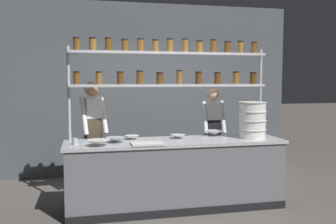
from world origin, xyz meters
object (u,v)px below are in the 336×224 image
Objects in this scene: cutting_board at (147,144)px; prep_bowl_near_right at (178,137)px; prep_bowl_near_left at (99,143)px; chef_left at (93,131)px; serving_cup_front at (75,141)px; prep_bowl_far_left at (116,140)px; chef_center at (213,132)px; prep_bowl_center_back at (214,133)px; prep_bowl_center_front at (132,137)px; container_stack at (252,120)px; spice_shelf_unit at (171,71)px.

prep_bowl_near_right is (0.50, 0.39, 0.02)m from cutting_board.
prep_bowl_near_left is 1.37× the size of prep_bowl_near_right.
serving_cup_front is (-0.24, -0.68, -0.03)m from chef_left.
prep_bowl_near_right is 0.81× the size of prep_bowl_far_left.
chef_center is at bearing 20.25° from serving_cup_front.
chef_center is 0.46m from prep_bowl_center_back.
prep_bowl_center_back is at bearing -28.52° from chef_left.
prep_bowl_near_right is 0.88m from prep_bowl_far_left.
chef_left is 1.86m from chef_center.
prep_bowl_center_back is (1.20, 0.08, 0.01)m from prep_bowl_center_front.
prep_bowl_near_left is at bearing 176.25° from cutting_board.
serving_cup_front reaches higher than prep_bowl_center_front.
prep_bowl_center_front is 0.79m from serving_cup_front.
cutting_board is at bearing -33.46° from prep_bowl_far_left.
serving_cup_front is at bearing 149.87° from prep_bowl_near_left.
serving_cup_front is at bearing -156.68° from chef_center.
prep_bowl_center_front is at bearing 106.47° from cutting_board.
chef_center reaches higher than container_stack.
prep_bowl_near_left is 1.11× the size of prep_bowl_far_left.
chef_left reaches higher than prep_bowl_center_front.
spice_shelf_unit is at bearing 28.04° from prep_bowl_near_left.
prep_bowl_near_right is at bearing 9.42° from prep_bowl_far_left.
chef_left is at bearing 168.65° from prep_bowl_center_back.
chef_center reaches higher than prep_bowl_far_left.
prep_bowl_near_right is (1.14, -0.49, -0.05)m from chef_left.
prep_bowl_near_left is at bearing -30.13° from serving_cup_front.
prep_bowl_near_right is (-0.71, -0.58, 0.03)m from chef_center.
prep_bowl_far_left is at bearing 43.09° from prep_bowl_near_left.
prep_bowl_center_front is at bearing 42.17° from prep_bowl_near_left.
spice_shelf_unit is 1.41m from chef_left.
container_stack is 1.69m from prep_bowl_center_front.
prep_bowl_far_left reaches higher than prep_bowl_near_right.
container_stack is at bearing -64.94° from chef_center.
prep_bowl_near_left and prep_bowl_center_back have the same top height.
cutting_board is 4.97× the size of serving_cup_front.
serving_cup_front is at bearing -175.29° from prep_bowl_far_left.
cutting_board is 0.91m from serving_cup_front.
chef_left is at bearing 93.38° from prep_bowl_near_left.
chef_center is 2.23m from serving_cup_front.
container_stack is 1.90m from prep_bowl_far_left.
prep_bowl_near_left is 1.74m from prep_bowl_center_back.
spice_shelf_unit is 1.64m from serving_cup_front.
prep_bowl_near_left is (-1.80, -0.94, 0.04)m from chef_center.
chef_left is at bearing 113.19° from prep_bowl_far_left.
chef_left is 2.27m from container_stack.
chef_center is 1.44m from prep_bowl_center_front.
prep_bowl_near_right is 1.39m from serving_cup_front.
prep_bowl_near_left is 0.30m from prep_bowl_far_left.
chef_left is 6.83× the size of prep_bowl_far_left.
chef_left is 0.72m from serving_cup_front.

